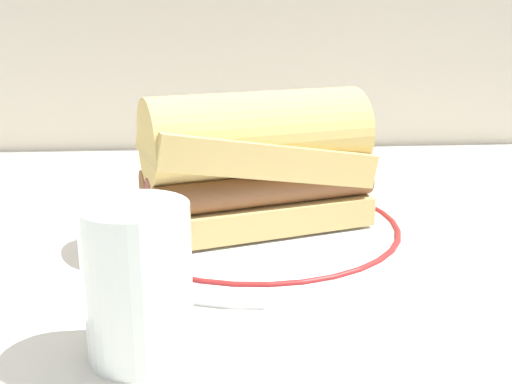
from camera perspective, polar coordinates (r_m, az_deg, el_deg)
ground_plane at (r=0.58m, az=-2.28°, el=-4.50°), size 1.50×1.50×0.00m
plate at (r=0.59m, az=-0.00°, el=-3.48°), size 0.29×0.29×0.01m
sausage_sandwich at (r=0.57m, az=-0.00°, el=2.97°), size 0.22×0.15×0.12m
drinking_glass at (r=0.39m, az=-10.76°, el=-8.97°), size 0.07×0.07×0.10m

